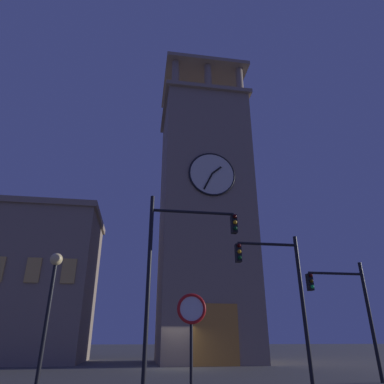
# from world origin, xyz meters

# --- Properties ---
(ground_plane) EXTENTS (200.00, 200.00, 0.00)m
(ground_plane) POSITION_xyz_m (0.00, 0.00, 0.00)
(ground_plane) COLOR #56544F
(clocktower) EXTENTS (8.14, 8.20, 29.13)m
(clocktower) POSITION_xyz_m (-2.72, -5.15, 12.11)
(clocktower) COLOR gray
(clocktower) RESTS_ON ground_plane
(traffic_signal_near) EXTENTS (3.51, 0.41, 6.96)m
(traffic_signal_near) POSITION_xyz_m (1.40, 10.70, 4.49)
(traffic_signal_near) COLOR black
(traffic_signal_near) RESTS_ON ground_plane
(traffic_signal_mid) EXTENTS (2.85, 0.41, 5.04)m
(traffic_signal_mid) POSITION_xyz_m (-6.69, 8.58, 3.27)
(traffic_signal_mid) COLOR black
(traffic_signal_mid) RESTS_ON ground_plane
(traffic_signal_far) EXTENTS (2.75, 0.41, 5.75)m
(traffic_signal_far) POSITION_xyz_m (-2.97, 10.01, 3.77)
(traffic_signal_far) COLOR black
(traffic_signal_far) RESTS_ON ground_plane
(street_lamp) EXTENTS (0.44, 0.44, 4.56)m
(street_lamp) POSITION_xyz_m (5.73, 10.54, 3.23)
(street_lamp) COLOR black
(street_lamp) RESTS_ON ground_plane
(no_horn_sign) EXTENTS (0.78, 0.14, 2.82)m
(no_horn_sign) POSITION_xyz_m (1.31, 14.03, 2.21)
(no_horn_sign) COLOR black
(no_horn_sign) RESTS_ON ground_plane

